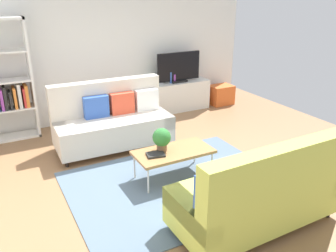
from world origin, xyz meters
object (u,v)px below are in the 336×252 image
(vase_0, at_px, (153,81))
(vase_1, at_px, (161,80))
(tv, at_px, (179,68))
(bottle_0, at_px, (171,78))
(tv_console, at_px, (178,96))
(table_book_0, at_px, (156,155))
(storage_trunk, at_px, (221,95))
(bottle_1, at_px, (175,79))
(couch_beige, at_px, (113,121))
(couch_green, at_px, (259,193))
(potted_plant, at_px, (162,138))
(coffee_table, at_px, (173,152))

(vase_0, xyz_separation_m, vase_1, (0.18, 0.00, 0.00))
(tv, xyz_separation_m, bottle_0, (-0.20, -0.02, -0.19))
(tv_console, xyz_separation_m, table_book_0, (-1.81, -2.60, 0.11))
(vase_0, bearing_deg, tv_console, -4.93)
(storage_trunk, height_order, bottle_0, bottle_0)
(bottle_1, bearing_deg, couch_beige, -148.23)
(bottle_1, bearing_deg, storage_trunk, -2.85)
(bottle_1, bearing_deg, tv_console, 20.69)
(table_book_0, bearing_deg, couch_beige, 93.99)
(couch_green, bearing_deg, tv, 71.90)
(couch_green, relative_size, storage_trunk, 3.68)
(couch_green, distance_m, potted_plant, 1.57)
(coffee_table, distance_m, tv, 3.04)
(couch_beige, distance_m, bottle_1, 2.14)
(bottle_0, bearing_deg, tv, 5.78)
(couch_beige, bearing_deg, bottle_0, -145.58)
(couch_green, xyz_separation_m, tv_console, (1.24, 4.00, -0.12))
(bottle_1, bearing_deg, bottle_0, 180.00)
(storage_trunk, height_order, vase_1, vase_1)
(tv, distance_m, vase_0, 0.63)
(couch_beige, relative_size, bottle_0, 8.04)
(coffee_table, distance_m, potted_plant, 0.27)
(coffee_table, distance_m, tv_console, 3.00)
(potted_plant, relative_size, table_book_0, 1.38)
(storage_trunk, bearing_deg, coffee_table, -136.63)
(table_book_0, bearing_deg, potted_plant, 33.86)
(couch_green, height_order, tv_console, couch_green)
(couch_beige, relative_size, couch_green, 1.00)
(storage_trunk, xyz_separation_m, bottle_0, (-1.30, 0.06, 0.54))
(coffee_table, distance_m, bottle_1, 2.93)
(couch_green, bearing_deg, coffee_table, 100.65)
(couch_green, bearing_deg, storage_trunk, 58.25)
(couch_green, xyz_separation_m, tv, (1.24, 3.98, 0.51))
(potted_plant, bearing_deg, couch_beige, 100.26)
(coffee_table, relative_size, tv, 1.10)
(coffee_table, height_order, bottle_0, bottle_0)
(vase_1, relative_size, bottle_1, 0.88)
(table_book_0, height_order, vase_0, vase_0)
(couch_beige, xyz_separation_m, bottle_0, (1.72, 1.12, 0.31))
(bottle_0, height_order, bottle_1, bottle_0)
(vase_1, bearing_deg, tv_console, -7.18)
(coffee_table, bearing_deg, storage_trunk, 43.37)
(couch_green, xyz_separation_m, bottle_0, (1.04, 3.96, 0.32))
(coffee_table, distance_m, vase_0, 2.82)
(couch_green, bearing_deg, vase_1, 77.45)
(couch_beige, bearing_deg, couch_green, 104.62)
(couch_beige, height_order, table_book_0, couch_beige)
(tv, relative_size, bottle_1, 5.55)
(couch_green, relative_size, tv_console, 1.37)
(couch_green, distance_m, bottle_1, 4.13)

